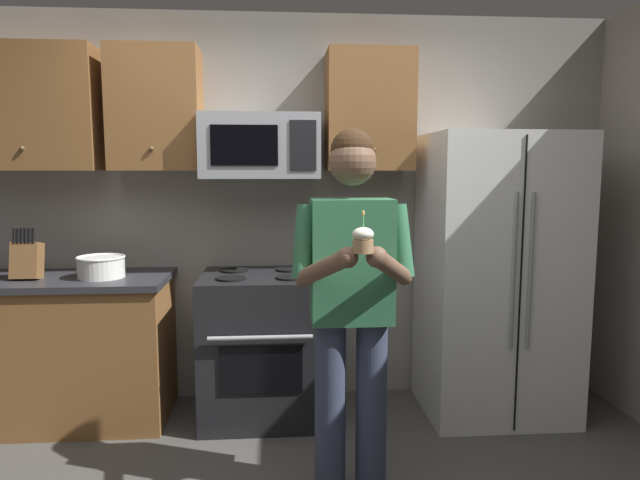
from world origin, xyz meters
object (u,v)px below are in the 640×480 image
Objects in this scene: oven_range at (262,345)px; bowl_large_white at (101,266)px; knife_block at (27,260)px; person at (352,294)px; microwave at (260,147)px; cupcake at (363,240)px; refrigerator at (496,276)px.

bowl_large_white reaches higher than oven_range.
person is (1.85, -0.90, -0.04)m from knife_block.
microwave is 1.35m from person.
cupcake is at bearing -41.00° from bowl_large_white.
refrigerator is 5.63× the size of knife_block.
microwave reaches higher than oven_range.
knife_block is 0.18× the size of person.
microwave is at bearing 6.06° from knife_block.
oven_range is 3.23× the size of bowl_large_white.
refrigerator reaches higher than oven_range.
bowl_large_white is (0.43, 0.01, -0.05)m from knife_block.
cupcake reaches higher than knife_block.
refrigerator is at bearing 49.19° from cupcake.
oven_range is at bearing 1.21° from knife_block.
refrigerator is 1.02× the size of person.
microwave is 1.51m from cupcake.
person is at bearing -64.26° from oven_range.
person is at bearing -32.53° from bowl_large_white.
refrigerator reaches higher than knife_block.
person is (1.42, -0.91, 0.00)m from bowl_large_white.
knife_block is at bearing 146.45° from cupcake.
microwave is 4.26× the size of cupcake.
cupcake is (-0.00, -0.33, 0.30)m from person.
bowl_large_white is (-0.97, -0.14, -0.73)m from microwave.
refrigerator is 1.38m from person.
knife_block is 1.84× the size of cupcake.
person is 0.44m from cupcake.
refrigerator is 1.66m from cupcake.
microwave reaches higher than cupcake.
refrigerator reaches higher than bowl_large_white.
knife_block is 1.11× the size of bowl_large_white.
microwave is (0.00, 0.12, 1.26)m from oven_range.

